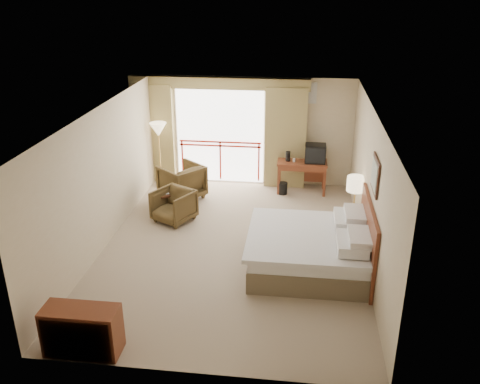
# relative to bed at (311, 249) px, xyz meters

# --- Properties ---
(floor) EXTENTS (7.00, 7.00, 0.00)m
(floor) POSITION_rel_bed_xyz_m (-1.50, 0.60, -0.38)
(floor) COLOR gray
(floor) RESTS_ON ground
(ceiling) EXTENTS (7.00, 7.00, 0.00)m
(ceiling) POSITION_rel_bed_xyz_m (-1.50, 0.60, 2.32)
(ceiling) COLOR white
(ceiling) RESTS_ON wall_back
(wall_back) EXTENTS (5.00, 0.00, 5.00)m
(wall_back) POSITION_rel_bed_xyz_m (-1.50, 4.10, 0.97)
(wall_back) COLOR beige
(wall_back) RESTS_ON ground
(wall_front) EXTENTS (5.00, 0.00, 5.00)m
(wall_front) POSITION_rel_bed_xyz_m (-1.50, -2.90, 0.97)
(wall_front) COLOR beige
(wall_front) RESTS_ON ground
(wall_left) EXTENTS (0.00, 7.00, 7.00)m
(wall_left) POSITION_rel_bed_xyz_m (-4.00, 0.60, 0.97)
(wall_left) COLOR beige
(wall_left) RESTS_ON ground
(wall_right) EXTENTS (0.00, 7.00, 7.00)m
(wall_right) POSITION_rel_bed_xyz_m (1.00, 0.60, 0.97)
(wall_right) COLOR beige
(wall_right) RESTS_ON ground
(balcony_door) EXTENTS (2.40, 0.00, 2.40)m
(balcony_door) POSITION_rel_bed_xyz_m (-2.30, 4.08, 0.82)
(balcony_door) COLOR white
(balcony_door) RESTS_ON wall_back
(balcony_railing) EXTENTS (2.09, 0.03, 1.02)m
(balcony_railing) POSITION_rel_bed_xyz_m (-2.30, 4.06, 0.44)
(balcony_railing) COLOR #A51D0E
(balcony_railing) RESTS_ON wall_back
(curtain_left) EXTENTS (1.00, 0.26, 2.50)m
(curtain_left) POSITION_rel_bed_xyz_m (-3.95, 3.95, 0.87)
(curtain_left) COLOR olive
(curtain_left) RESTS_ON wall_back
(curtain_right) EXTENTS (1.00, 0.26, 2.50)m
(curtain_right) POSITION_rel_bed_xyz_m (-0.65, 3.95, 0.87)
(curtain_right) COLOR olive
(curtain_right) RESTS_ON wall_back
(valance) EXTENTS (4.40, 0.22, 0.28)m
(valance) POSITION_rel_bed_xyz_m (-2.30, 3.98, 2.17)
(valance) COLOR olive
(valance) RESTS_ON wall_back
(hvac_vent) EXTENTS (0.50, 0.04, 0.50)m
(hvac_vent) POSITION_rel_bed_xyz_m (-0.20, 4.07, 1.97)
(hvac_vent) COLOR silver
(hvac_vent) RESTS_ON wall_back
(bed) EXTENTS (2.13, 2.06, 0.97)m
(bed) POSITION_rel_bed_xyz_m (0.00, 0.00, 0.00)
(bed) COLOR brown
(bed) RESTS_ON floor
(headboard) EXTENTS (0.06, 2.10, 1.30)m
(headboard) POSITION_rel_bed_xyz_m (0.96, 0.00, 0.27)
(headboard) COLOR #5D2718
(headboard) RESTS_ON wall_right
(framed_art) EXTENTS (0.04, 0.72, 0.60)m
(framed_art) POSITION_rel_bed_xyz_m (0.97, 0.00, 1.47)
(framed_art) COLOR black
(framed_art) RESTS_ON wall_right
(nightstand) EXTENTS (0.39, 0.46, 0.55)m
(nightstand) POSITION_rel_bed_xyz_m (0.86, 1.50, -0.10)
(nightstand) COLOR #5D2718
(nightstand) RESTS_ON floor
(table_lamp) EXTENTS (0.36, 0.36, 0.64)m
(table_lamp) POSITION_rel_bed_xyz_m (0.86, 1.55, 0.67)
(table_lamp) COLOR tan
(table_lamp) RESTS_ON nightstand
(phone) EXTENTS (0.23, 0.19, 0.09)m
(phone) POSITION_rel_bed_xyz_m (0.81, 1.35, 0.22)
(phone) COLOR black
(phone) RESTS_ON nightstand
(desk) EXTENTS (1.20, 0.58, 0.78)m
(desk) POSITION_rel_bed_xyz_m (-0.21, 3.64, 0.23)
(desk) COLOR #5D2718
(desk) RESTS_ON floor
(tv) EXTENTS (0.49, 0.39, 0.45)m
(tv) POSITION_rel_bed_xyz_m (0.09, 3.58, 0.62)
(tv) COLOR black
(tv) RESTS_ON desk
(coffee_maker) EXTENTS (0.12, 0.12, 0.24)m
(coffee_maker) POSITION_rel_bed_xyz_m (-0.56, 3.59, 0.52)
(coffee_maker) COLOR black
(coffee_maker) RESTS_ON desk
(cup) EXTENTS (0.07, 0.07, 0.09)m
(cup) POSITION_rel_bed_xyz_m (-0.41, 3.54, 0.45)
(cup) COLOR white
(cup) RESTS_ON desk
(wastebasket) EXTENTS (0.24, 0.24, 0.29)m
(wastebasket) POSITION_rel_bed_xyz_m (-0.66, 3.39, -0.23)
(wastebasket) COLOR black
(wastebasket) RESTS_ON floor
(armchair_far) EXTENTS (1.26, 1.26, 0.82)m
(armchair_far) POSITION_rel_bed_xyz_m (-3.04, 2.87, -0.38)
(armchair_far) COLOR #413119
(armchair_far) RESTS_ON floor
(armchair_near) EXTENTS (1.03, 1.04, 0.71)m
(armchair_near) POSITION_rel_bed_xyz_m (-2.93, 1.60, -0.38)
(armchair_near) COLOR #413119
(armchair_near) RESTS_ON floor
(side_table) EXTENTS (0.45, 0.45, 0.49)m
(side_table) POSITION_rel_bed_xyz_m (-3.25, 1.93, -0.04)
(side_table) COLOR black
(side_table) RESTS_ON floor
(book) EXTENTS (0.26, 0.29, 0.02)m
(book) POSITION_rel_bed_xyz_m (-3.25, 1.93, 0.11)
(book) COLOR white
(book) RESTS_ON side_table
(floor_lamp) EXTENTS (0.42, 0.42, 1.64)m
(floor_lamp) POSITION_rel_bed_xyz_m (-3.74, 3.55, 1.03)
(floor_lamp) COLOR tan
(floor_lamp) RESTS_ON floor
(dresser) EXTENTS (1.06, 0.45, 0.70)m
(dresser) POSITION_rel_bed_xyz_m (-3.18, -2.66, -0.02)
(dresser) COLOR #5D2718
(dresser) RESTS_ON floor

